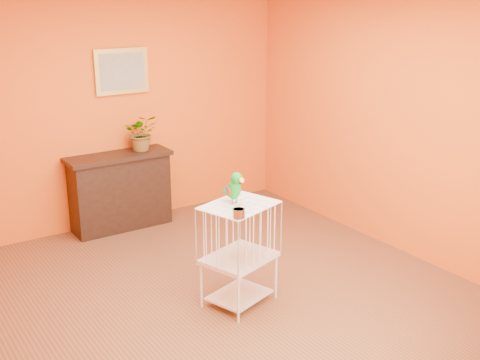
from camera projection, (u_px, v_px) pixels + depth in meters
ground at (232, 294)px, 5.39m from camera, size 4.50×4.50×0.00m
room_shell at (231, 120)px, 4.91m from camera, size 4.50×4.50×4.50m
console_cabinet at (120, 191)px, 6.79m from camera, size 1.17×0.42×0.87m
potted_plant at (141, 136)px, 6.78m from camera, size 0.49×0.52×0.32m
framed_picture at (122, 71)px, 6.62m from camera, size 0.62×0.04×0.50m
birdcage at (239, 253)px, 5.10m from camera, size 0.69×0.61×0.90m
feed_cup at (239, 213)px, 4.67m from camera, size 0.10×0.10×0.07m
parrot at (234, 187)px, 4.96m from camera, size 0.14×0.25×0.28m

